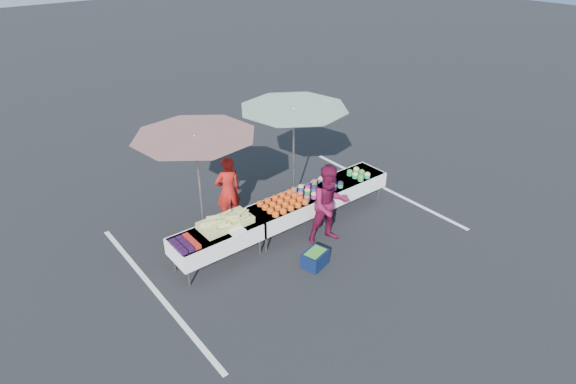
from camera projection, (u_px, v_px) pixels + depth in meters
ground at (288, 231)px, 10.76m from camera, size 80.00×80.00×0.00m
stripe_left at (155, 290)px, 9.02m from camera, size 0.10×5.00×0.00m
stripe_right at (384, 188)px, 12.49m from camera, size 0.10×5.00×0.00m
table_left at (217, 238)px, 9.49m from camera, size 1.86×0.81×0.75m
table_center at (288, 209)px, 10.47m from camera, size 1.86×0.81×0.75m
table_right at (347, 184)px, 11.45m from camera, size 1.86×0.81×0.75m
berry_punnets at (185, 244)px, 8.97m from camera, size 0.40×0.54×0.08m
corn_pile at (226, 222)px, 9.54m from camera, size 1.16×0.57×0.26m
plastic_bags at (237, 231)px, 9.36m from camera, size 0.30×0.25×0.05m
carrot_bowls at (283, 202)px, 10.28m from camera, size 0.95×0.69×0.11m
potato_cups at (318, 187)px, 10.81m from camera, size 1.14×0.58×0.16m
bean_baskets at (358, 174)px, 11.41m from camera, size 0.36×0.50×0.15m
vendor at (228, 190)px, 10.72m from camera, size 0.65×0.49×1.62m
customer at (330, 205)px, 10.02m from camera, size 1.03×0.91×1.78m
umbrella_left at (196, 145)px, 9.30m from camera, size 2.96×2.96×2.49m
umbrella_right at (294, 117)px, 10.63m from camera, size 2.83×2.83×2.51m
storage_bin at (315, 258)px, 9.60m from camera, size 0.59×0.49×0.33m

